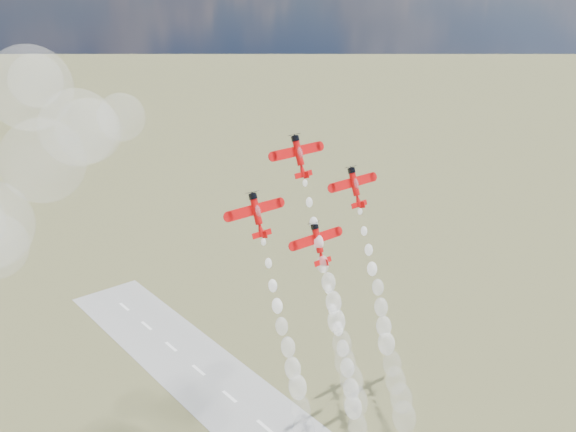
# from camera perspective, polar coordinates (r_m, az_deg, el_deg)

# --- Properties ---
(plane_lead) EXTENTS (14.00, 6.20, 9.60)m
(plane_lead) POSITION_cam_1_polar(r_m,az_deg,el_deg) (154.55, 0.93, 5.18)
(plane_lead) COLOR red
(plane_lead) RESTS_ON ground
(plane_left) EXTENTS (14.00, 6.20, 9.60)m
(plane_left) POSITION_cam_1_polar(r_m,az_deg,el_deg) (146.39, -2.65, 0.20)
(plane_left) COLOR red
(plane_left) RESTS_ON ground
(plane_right) EXTENTS (14.00, 6.20, 9.60)m
(plane_right) POSITION_cam_1_polar(r_m,az_deg,el_deg) (164.41, 5.68, 2.54)
(plane_right) COLOR red
(plane_right) RESTS_ON ground
(plane_slot) EXTENTS (14.00, 6.20, 9.60)m
(plane_slot) POSITION_cam_1_polar(r_m,az_deg,el_deg) (156.04, 2.57, -2.25)
(plane_slot) COLOR red
(plane_slot) RESTS_ON ground
(smoke_trail_lead) EXTENTS (5.52, 21.64, 53.07)m
(smoke_trail_lead) POSITION_cam_1_polar(r_m,az_deg,el_deg) (162.20, 4.82, -11.67)
(smoke_trail_lead) COLOR white
(smoke_trail_lead) RESTS_ON plane_lead
(smoke_trail_left) EXTENTS (5.50, 21.90, 52.85)m
(smoke_trail_left) POSITION_cam_1_polar(r_m,az_deg,el_deg) (157.68, 1.45, -17.10)
(smoke_trail_left) COLOR white
(smoke_trail_left) RESTS_ON plane_left
(smoke_trail_right) EXTENTS (5.72, 21.32, 53.39)m
(smoke_trail_right) POSITION_cam_1_polar(r_m,az_deg,el_deg) (174.57, 9.04, -13.12)
(smoke_trail_right) COLOR white
(smoke_trail_right) RESTS_ON plane_right
(drifted_smoke_cloud) EXTENTS (64.76, 34.93, 51.77)m
(drifted_smoke_cloud) POSITION_cam_1_polar(r_m,az_deg,el_deg) (146.55, -22.73, 4.41)
(drifted_smoke_cloud) COLOR white
(drifted_smoke_cloud) RESTS_ON ground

